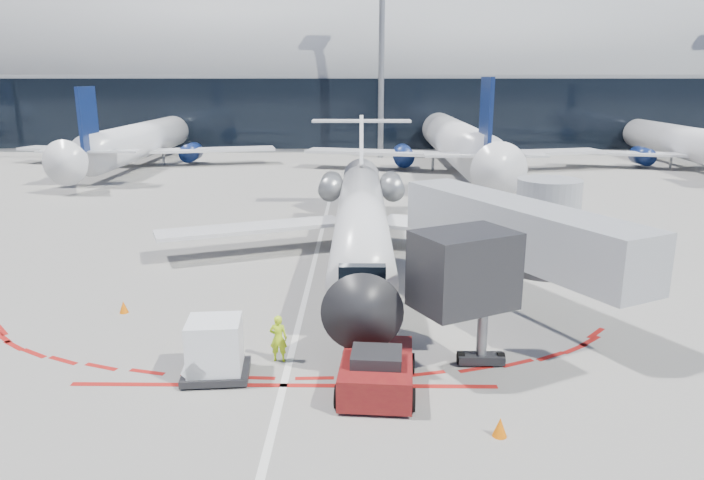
{
  "coord_description": "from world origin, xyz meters",
  "views": [
    {
      "loc": [
        2.49,
        -30.12,
        9.82
      ],
      "look_at": [
        2.11,
        -1.19,
        2.24
      ],
      "focal_mm": 32.0,
      "sensor_mm": 36.0,
      "label": 1
    }
  ],
  "objects_px": {
    "ramp_worker": "(278,338)",
    "uld_container": "(215,349)",
    "regional_jet": "(361,213)",
    "pushback_tug": "(377,371)"
  },
  "relations": [
    {
      "from": "ramp_worker",
      "to": "uld_container",
      "type": "xyz_separation_m",
      "value": [
        -1.94,
        -1.28,
        0.15
      ]
    },
    {
      "from": "pushback_tug",
      "to": "regional_jet",
      "type": "bearing_deg",
      "value": 95.89
    },
    {
      "from": "regional_jet",
      "to": "ramp_worker",
      "type": "height_order",
      "value": "regional_jet"
    },
    {
      "from": "pushback_tug",
      "to": "uld_container",
      "type": "relative_size",
      "value": 2.47
    },
    {
      "from": "pushback_tug",
      "to": "uld_container",
      "type": "height_order",
      "value": "uld_container"
    },
    {
      "from": "uld_container",
      "to": "regional_jet",
      "type": "bearing_deg",
      "value": 66.36
    },
    {
      "from": "regional_jet",
      "to": "uld_container",
      "type": "distance_m",
      "value": 15.85
    },
    {
      "from": "regional_jet",
      "to": "uld_container",
      "type": "bearing_deg",
      "value": -108.06
    },
    {
      "from": "pushback_tug",
      "to": "ramp_worker",
      "type": "distance_m",
      "value": 4.01
    },
    {
      "from": "uld_container",
      "to": "ramp_worker",
      "type": "bearing_deg",
      "value": 27.8
    }
  ]
}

